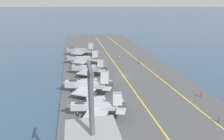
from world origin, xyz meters
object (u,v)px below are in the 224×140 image
object	(u,v)px
crew_red_vest	(201,94)
parked_jet_third	(87,68)
crew_brown_vest	(139,62)
parked_jet_fourth	(83,58)
parked_jet_nearest	(96,106)
parked_jet_second	(86,84)
crew_purple_vest	(219,119)
crew_yellow_vest	(119,57)
parked_jet_fifth	(80,50)

from	to	relation	value
crew_red_vest	parked_jet_third	bearing A→B (deg)	50.72
crew_brown_vest	crew_red_vest	world-z (taller)	crew_red_vest
parked_jet_fourth	crew_red_vest	world-z (taller)	parked_jet_fourth
parked_jet_nearest	parked_jet_third	bearing A→B (deg)	-0.50
parked_jet_second	crew_red_vest	distance (m)	33.44
parked_jet_second	crew_purple_vest	world-z (taller)	parked_jet_second
crew_brown_vest	crew_purple_vest	distance (m)	46.70
parked_jet_second	parked_jet_third	bearing A→B (deg)	-5.57
crew_brown_vest	crew_purple_vest	size ratio (longest dim) A/B	0.96
parked_jet_nearest	parked_jet_second	xyz separation A→B (m)	(13.56, 1.26, 0.04)
crew_yellow_vest	parked_jet_second	bearing A→B (deg)	152.00
parked_jet_third	parked_jet_fifth	distance (m)	28.80
parked_jet_fourth	crew_red_vest	bearing A→B (deg)	-140.49
parked_jet_fourth	parked_jet_third	bearing A→B (deg)	-175.60
crew_yellow_vest	crew_brown_vest	xyz separation A→B (m)	(-8.71, -6.89, -0.02)
parked_jet_fifth	crew_yellow_vest	bearing A→B (deg)	-121.44
crew_purple_vest	parked_jet_second	bearing A→B (deg)	52.26
parked_jet_fourth	crew_yellow_vest	size ratio (longest dim) A/B	9.93
parked_jet_second	crew_red_vest	world-z (taller)	parked_jet_second
parked_jet_nearest	parked_jet_fourth	size ratio (longest dim) A/B	0.88
parked_jet_third	crew_yellow_vest	size ratio (longest dim) A/B	8.80
parked_jet_second	parked_jet_third	xyz separation A→B (m)	(15.55, -1.52, -0.05)
crew_brown_vest	crew_yellow_vest	bearing A→B (deg)	38.34
parked_jet_nearest	crew_yellow_vest	distance (m)	49.86
parked_jet_fifth	crew_brown_vest	bearing A→B (deg)	-128.45
parked_jet_second	parked_jet_fifth	world-z (taller)	parked_jet_second
parked_jet_third	parked_jet_nearest	bearing A→B (deg)	179.50
crew_yellow_vest	crew_brown_vest	bearing A→B (deg)	-141.66
parked_jet_third	crew_yellow_vest	xyz separation A→B (m)	(17.91, -16.27, -1.59)
parked_jet_fourth	parked_jet_fifth	distance (m)	15.48
parked_jet_fifth	crew_red_vest	size ratio (longest dim) A/B	9.77
parked_jet_second	parked_jet_fourth	xyz separation A→B (m)	(28.83, -0.49, 0.04)
parked_jet_second	parked_jet_fifth	size ratio (longest dim) A/B	0.95
parked_jet_nearest	crew_red_vest	bearing A→B (deg)	-82.35
parked_jet_fifth	crew_purple_vest	distance (m)	71.88
parked_jet_nearest	crew_red_vest	distance (m)	31.10
parked_jet_fifth	crew_purple_vest	size ratio (longest dim) A/B	9.93
parked_jet_fourth	crew_purple_vest	xyz separation A→B (m)	(-50.65, -27.69, -1.67)
crew_brown_vest	parked_jet_second	bearing A→B (deg)	135.09
parked_jet_fifth	crew_purple_vest	bearing A→B (deg)	-156.95
parked_jet_second	crew_brown_vest	bearing A→B (deg)	-44.91
crew_yellow_vest	parked_jet_fourth	bearing A→B (deg)	104.98
parked_jet_second	crew_yellow_vest	bearing A→B (deg)	-28.00
parked_jet_fifth	parked_jet_nearest	bearing A→B (deg)	-178.81
parked_jet_fourth	crew_yellow_vest	world-z (taller)	parked_jet_fourth
parked_jet_second	crew_purple_vest	distance (m)	35.68
crew_yellow_vest	crew_red_vest	world-z (taller)	crew_red_vest
parked_jet_second	crew_yellow_vest	distance (m)	37.93
crew_purple_vest	crew_red_vest	world-z (taller)	crew_red_vest
parked_jet_second	parked_jet_fifth	bearing A→B (deg)	-0.07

